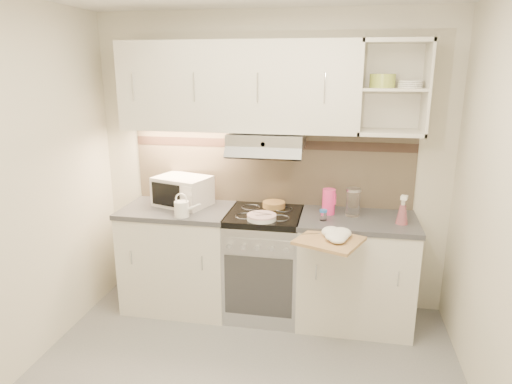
% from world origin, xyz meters
% --- Properties ---
extents(room_shell, '(3.04, 2.84, 2.52)m').
position_xyz_m(room_shell, '(0.00, 0.37, 1.63)').
color(room_shell, beige).
rests_on(room_shell, ground).
extents(base_cabinet_left, '(0.90, 0.60, 0.86)m').
position_xyz_m(base_cabinet_left, '(-0.75, 1.10, 0.43)').
color(base_cabinet_left, silver).
rests_on(base_cabinet_left, ground).
extents(worktop_left, '(0.92, 0.62, 0.04)m').
position_xyz_m(worktop_left, '(-0.75, 1.10, 0.88)').
color(worktop_left, '#47474C').
rests_on(worktop_left, base_cabinet_left).
extents(base_cabinet_right, '(0.90, 0.60, 0.86)m').
position_xyz_m(base_cabinet_right, '(0.75, 1.10, 0.43)').
color(base_cabinet_right, silver).
rests_on(base_cabinet_right, ground).
extents(worktop_right, '(0.92, 0.62, 0.04)m').
position_xyz_m(worktop_right, '(0.75, 1.10, 0.88)').
color(worktop_right, '#47474C').
rests_on(worktop_right, base_cabinet_right).
extents(electric_range, '(0.60, 0.60, 0.90)m').
position_xyz_m(electric_range, '(0.00, 1.10, 0.45)').
color(electric_range, '#B7B7BC').
rests_on(electric_range, ground).
extents(microwave, '(0.52, 0.45, 0.25)m').
position_xyz_m(microwave, '(-0.73, 1.18, 1.02)').
color(microwave, silver).
rests_on(microwave, worktop_left).
extents(watering_can, '(0.23, 0.12, 0.19)m').
position_xyz_m(watering_can, '(-0.62, 0.88, 0.97)').
color(watering_can, white).
rests_on(watering_can, worktop_left).
extents(plate_stack, '(0.23, 0.23, 0.05)m').
position_xyz_m(plate_stack, '(0.01, 0.92, 0.92)').
color(plate_stack, silver).
rests_on(plate_stack, electric_range).
extents(bread_loaf, '(0.19, 0.19, 0.05)m').
position_xyz_m(bread_loaf, '(0.05, 1.26, 0.92)').
color(bread_loaf, '#A88B40').
rests_on(bread_loaf, electric_range).
extents(pink_pitcher, '(0.11, 0.10, 0.21)m').
position_xyz_m(pink_pitcher, '(0.51, 1.17, 1.00)').
color(pink_pitcher, '#FF3481').
rests_on(pink_pitcher, worktop_right).
extents(glass_jar, '(0.12, 0.12, 0.22)m').
position_xyz_m(glass_jar, '(0.70, 1.15, 1.01)').
color(glass_jar, white).
rests_on(glass_jar, worktop_right).
extents(spice_jar, '(0.06, 0.06, 0.09)m').
position_xyz_m(spice_jar, '(0.48, 0.99, 0.94)').
color(spice_jar, silver).
rests_on(spice_jar, worktop_right).
extents(spray_bottle, '(0.09, 0.09, 0.24)m').
position_xyz_m(spray_bottle, '(1.07, 1.02, 0.99)').
color(spray_bottle, pink).
rests_on(spray_bottle, worktop_right).
extents(cutting_board, '(0.53, 0.51, 0.02)m').
position_xyz_m(cutting_board, '(0.54, 0.64, 0.87)').
color(cutting_board, tan).
rests_on(cutting_board, base_cabinet_right).
extents(dish_towel, '(0.30, 0.27, 0.07)m').
position_xyz_m(dish_towel, '(0.56, 0.64, 0.92)').
color(dish_towel, silver).
rests_on(dish_towel, cutting_board).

